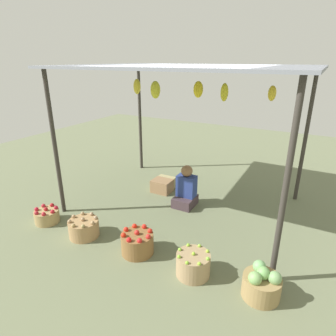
# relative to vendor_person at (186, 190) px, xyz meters

# --- Properties ---
(ground_plane) EXTENTS (14.00, 14.00, 0.00)m
(ground_plane) POSITION_rel_vendor_person_xyz_m (-0.02, -0.00, -0.30)
(ground_plane) COLOR #6C7455
(market_stall_structure) EXTENTS (3.89, 2.81, 2.47)m
(market_stall_structure) POSITION_rel_vendor_person_xyz_m (-0.03, 0.01, 2.01)
(market_stall_structure) COLOR #38332D
(market_stall_structure) RESTS_ON ground
(vendor_person) EXTENTS (0.36, 0.44, 0.78)m
(vendor_person) POSITION_rel_vendor_person_xyz_m (0.00, 0.00, 0.00)
(vendor_person) COLOR #423238
(vendor_person) RESTS_ON ground
(basket_red_apples) EXTENTS (0.40, 0.40, 0.27)m
(basket_red_apples) POSITION_rel_vendor_person_xyz_m (-1.77, -1.65, -0.18)
(basket_red_apples) COLOR #A38856
(basket_red_apples) RESTS_ON ground
(basket_potatoes) EXTENTS (0.46, 0.46, 0.32)m
(basket_potatoes) POSITION_rel_vendor_person_xyz_m (-0.94, -1.66, -0.16)
(basket_potatoes) COLOR #A58053
(basket_potatoes) RESTS_ON ground
(basket_red_tomatoes) EXTENTS (0.45, 0.45, 0.36)m
(basket_red_tomatoes) POSITION_rel_vendor_person_xyz_m (0.01, -1.60, -0.14)
(basket_red_tomatoes) COLOR brown
(basket_red_tomatoes) RESTS_ON ground
(basket_limes) EXTENTS (0.43, 0.43, 0.34)m
(basket_limes) POSITION_rel_vendor_person_xyz_m (0.88, -1.63, -0.15)
(basket_limes) COLOR tan
(basket_limes) RESTS_ON ground
(basket_cabbages) EXTENTS (0.43, 0.43, 0.40)m
(basket_cabbages) POSITION_rel_vendor_person_xyz_m (1.71, -1.59, -0.13)
(basket_cabbages) COLOR #9B7F4E
(basket_cabbages) RESTS_ON ground
(wooden_crate_near_vendor) EXTENTS (0.39, 0.32, 0.26)m
(wooden_crate_near_vendor) POSITION_rel_vendor_person_xyz_m (-0.67, 0.29, -0.17)
(wooden_crate_near_vendor) COLOR #926E4B
(wooden_crate_near_vendor) RESTS_ON ground
(wooden_crate_stacked_rear) EXTENTS (0.37, 0.35, 0.23)m
(wooden_crate_stacked_rear) POSITION_rel_vendor_person_xyz_m (-0.70, 0.44, -0.18)
(wooden_crate_stacked_rear) COLOR tan
(wooden_crate_stacked_rear) RESTS_ON ground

